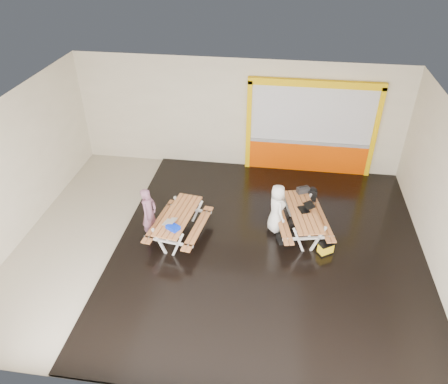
% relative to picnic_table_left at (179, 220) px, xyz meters
% --- Properties ---
extents(room, '(10.02, 8.02, 3.52)m').
position_rel_picnic_table_left_xyz_m(room, '(1.03, -0.13, 1.19)').
color(room, '#B7AD9B').
rests_on(room, ground).
extents(deck, '(7.50, 7.98, 0.05)m').
position_rel_picnic_table_left_xyz_m(deck, '(2.28, -0.13, -0.54)').
color(deck, black).
rests_on(deck, room).
extents(kiosk, '(3.88, 0.16, 3.00)m').
position_rel_picnic_table_left_xyz_m(kiosk, '(3.23, 3.80, 0.88)').
color(kiosk, '#EB4A00').
rests_on(kiosk, room).
extents(picnic_table_left, '(1.48, 1.98, 0.73)m').
position_rel_picnic_table_left_xyz_m(picnic_table_left, '(0.00, 0.00, 0.00)').
color(picnic_table_left, '#BE7640').
rests_on(picnic_table_left, deck).
extents(picnic_table_right, '(1.63, 2.08, 0.74)m').
position_rel_picnic_table_left_xyz_m(picnic_table_right, '(3.05, 0.61, 0.01)').
color(picnic_table_right, '#BE7640').
rests_on(picnic_table_right, deck).
extents(person_left, '(0.44, 0.57, 1.40)m').
position_rel_picnic_table_left_xyz_m(person_left, '(-0.72, -0.09, 0.20)').
color(person_left, '#7D5067').
rests_on(person_left, deck).
extents(person_right, '(0.63, 0.76, 1.32)m').
position_rel_picnic_table_left_xyz_m(person_right, '(2.39, 0.57, 0.21)').
color(person_right, white).
rests_on(person_right, deck).
extents(laptop_left, '(0.36, 0.35, 0.13)m').
position_rel_picnic_table_left_xyz_m(laptop_left, '(-0.13, -0.36, 0.21)').
color(laptop_left, silver).
rests_on(laptop_left, picnic_table_left).
extents(laptop_right, '(0.46, 0.44, 0.15)m').
position_rel_picnic_table_left_xyz_m(laptop_right, '(3.11, 0.66, 0.23)').
color(laptop_right, black).
rests_on(laptop_right, picnic_table_right).
extents(blue_pouch, '(0.37, 0.34, 0.09)m').
position_rel_picnic_table_left_xyz_m(blue_pouch, '(0.01, -0.55, 0.21)').
color(blue_pouch, '#072CE2').
rests_on(blue_pouch, picnic_table_left).
extents(toolbox, '(0.37, 0.30, 0.19)m').
position_rel_picnic_table_left_xyz_m(toolbox, '(3.05, 1.43, 0.26)').
color(toolbox, black).
rests_on(toolbox, picnic_table_right).
extents(backpack, '(0.24, 0.16, 0.39)m').
position_rel_picnic_table_left_xyz_m(backpack, '(3.30, 1.46, 0.12)').
color(backpack, black).
rests_on(backpack, picnic_table_right).
extents(dark_case, '(0.49, 0.43, 0.15)m').
position_rel_picnic_table_left_xyz_m(dark_case, '(2.68, 0.22, -0.44)').
color(dark_case, black).
rests_on(dark_case, deck).
extents(fluke_bag, '(0.42, 0.39, 0.31)m').
position_rel_picnic_table_left_xyz_m(fluke_bag, '(3.64, -0.11, -0.37)').
color(fluke_bag, black).
rests_on(fluke_bag, deck).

